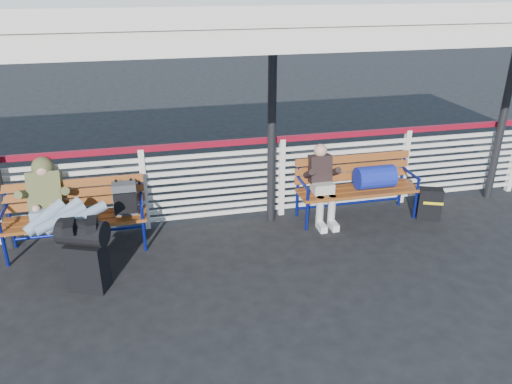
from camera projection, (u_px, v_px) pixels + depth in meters
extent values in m
plane|color=black|center=(154.00, 305.00, 5.53)|extent=(60.00, 60.00, 0.00)
cube|color=silver|center=(144.00, 190.00, 6.99)|extent=(12.00, 0.04, 1.04)
cube|color=maroon|center=(140.00, 149.00, 6.75)|extent=(12.00, 0.06, 0.08)
cube|color=silver|center=(125.00, 5.00, 5.10)|extent=(12.60, 3.60, 0.16)
cube|color=silver|center=(125.00, 38.00, 3.59)|extent=(12.60, 0.06, 0.30)
cylinder|color=black|center=(272.00, 122.00, 6.87)|extent=(0.12, 0.12, 3.00)
cylinder|color=black|center=(505.00, 107.00, 7.64)|extent=(0.12, 0.12, 3.00)
cube|color=black|center=(88.00, 267.00, 5.72)|extent=(0.49, 0.40, 0.59)
cylinder|color=black|center=(82.00, 233.00, 5.54)|extent=(0.61, 0.48, 0.30)
cube|color=brown|center=(76.00, 220.00, 6.46)|extent=(1.80, 0.50, 0.04)
cube|color=brown|center=(74.00, 193.00, 6.59)|extent=(1.80, 0.10, 0.40)
cylinder|color=#0C1A8E|center=(5.00, 250.00, 6.20)|extent=(0.04, 0.04, 0.45)
cylinder|color=#0C1A8E|center=(144.00, 235.00, 6.55)|extent=(0.04, 0.04, 0.45)
cylinder|color=#0C1A8E|center=(9.00, 217.00, 6.53)|extent=(0.04, 0.04, 0.90)
cylinder|color=#0C1A8E|center=(142.00, 205.00, 6.88)|extent=(0.04, 0.04, 0.90)
cube|color=#52545A|center=(125.00, 198.00, 6.52)|extent=(0.30, 0.19, 0.43)
cube|color=brown|center=(358.00, 190.00, 7.35)|extent=(1.80, 0.50, 0.04)
cube|color=brown|center=(352.00, 167.00, 7.47)|extent=(1.80, 0.10, 0.40)
cylinder|color=#0C1A8E|center=(307.00, 216.00, 7.08)|extent=(0.04, 0.04, 0.45)
cylinder|color=#0C1A8E|center=(415.00, 204.00, 7.44)|extent=(0.04, 0.04, 0.45)
cylinder|color=#0C1A8E|center=(297.00, 189.00, 7.41)|extent=(0.04, 0.04, 0.90)
cylinder|color=#0C1A8E|center=(402.00, 179.00, 7.76)|extent=(0.04, 0.04, 0.90)
cylinder|color=navy|center=(375.00, 177.00, 7.32)|extent=(0.57, 0.34, 0.34)
cube|color=#94AAC8|center=(46.00, 215.00, 6.40)|extent=(0.36, 0.26, 0.18)
cube|color=#474A27|center=(45.00, 190.00, 6.47)|extent=(0.42, 0.38, 0.53)
sphere|color=#474A27|center=(43.00, 167.00, 6.45)|extent=(0.28, 0.28, 0.28)
sphere|color=tan|center=(42.00, 169.00, 6.42)|extent=(0.21, 0.21, 0.21)
cube|color=black|center=(69.00, 227.00, 5.42)|extent=(0.11, 0.27, 0.10)
cube|color=black|center=(92.00, 224.00, 5.47)|extent=(0.11, 0.27, 0.10)
cube|color=#B2ADA1|center=(322.00, 188.00, 7.23)|extent=(0.30, 0.24, 0.16)
cube|color=black|center=(320.00, 169.00, 7.25)|extent=(0.32, 0.23, 0.42)
sphere|color=tan|center=(320.00, 150.00, 7.16)|extent=(0.19, 0.19, 0.19)
cylinder|color=#B2ADA1|center=(320.00, 212.00, 7.16)|extent=(0.11, 0.11, 0.46)
cylinder|color=#B2ADA1|center=(332.00, 211.00, 7.20)|extent=(0.11, 0.11, 0.46)
cube|color=silver|center=(321.00, 227.00, 7.15)|extent=(0.10, 0.24, 0.10)
cube|color=silver|center=(333.00, 225.00, 7.19)|extent=(0.10, 0.24, 0.10)
cube|color=black|center=(429.00, 204.00, 7.43)|extent=(0.39, 0.30, 0.48)
cube|color=yellow|center=(434.00, 204.00, 7.31)|extent=(0.27, 0.12, 0.04)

